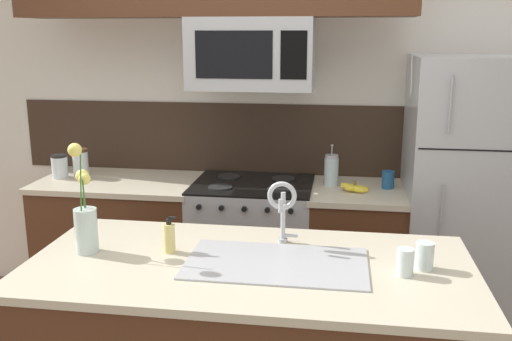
% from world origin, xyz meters
% --- Properties ---
extents(rear_partition, '(5.20, 0.10, 2.60)m').
position_xyz_m(rear_partition, '(0.30, 1.28, 1.30)').
color(rear_partition, silver).
rests_on(rear_partition, ground).
extents(splash_band, '(3.38, 0.01, 0.48)m').
position_xyz_m(splash_band, '(0.00, 1.22, 1.15)').
color(splash_band, '#332319').
rests_on(splash_band, rear_partition).
extents(back_counter_left, '(1.06, 0.65, 0.91)m').
position_xyz_m(back_counter_left, '(-0.89, 0.90, 0.46)').
color(back_counter_left, '#4C2B19').
rests_on(back_counter_left, ground).
extents(back_counter_right, '(0.60, 0.65, 0.91)m').
position_xyz_m(back_counter_right, '(0.66, 0.90, 0.46)').
color(back_counter_right, '#4C2B19').
rests_on(back_counter_right, ground).
extents(stove_range, '(0.76, 0.64, 0.93)m').
position_xyz_m(stove_range, '(0.00, 0.90, 0.46)').
color(stove_range, '#A8AAAF').
rests_on(stove_range, ground).
extents(microwave, '(0.74, 0.40, 0.42)m').
position_xyz_m(microwave, '(0.00, 0.88, 1.73)').
color(microwave, '#A8AAAF').
extents(refrigerator, '(0.82, 0.74, 1.73)m').
position_xyz_m(refrigerator, '(1.36, 0.92, 0.86)').
color(refrigerator, '#A8AAAF').
rests_on(refrigerator, ground).
extents(storage_jar_tall, '(0.11, 0.11, 0.16)m').
position_xyz_m(storage_jar_tall, '(-1.31, 0.90, 0.99)').
color(storage_jar_tall, silver).
rests_on(storage_jar_tall, back_counter_left).
extents(storage_jar_medium, '(0.10, 0.10, 0.19)m').
position_xyz_m(storage_jar_medium, '(-1.18, 0.94, 1.01)').
color(storage_jar_medium, silver).
rests_on(storage_jar_medium, back_counter_left).
extents(banana_bunch, '(0.19, 0.13, 0.08)m').
position_xyz_m(banana_bunch, '(0.64, 0.84, 0.93)').
color(banana_bunch, yellow).
rests_on(banana_bunch, back_counter_right).
extents(french_press, '(0.09, 0.09, 0.27)m').
position_xyz_m(french_press, '(0.49, 0.96, 1.01)').
color(french_press, silver).
rests_on(french_press, back_counter_right).
extents(coffee_tin, '(0.08, 0.08, 0.11)m').
position_xyz_m(coffee_tin, '(0.85, 0.95, 0.97)').
color(coffee_tin, '#1E5184').
rests_on(coffee_tin, back_counter_right).
extents(kitchen_sink, '(0.76, 0.44, 0.16)m').
position_xyz_m(kitchen_sink, '(0.30, -0.35, 0.84)').
color(kitchen_sink, '#ADAFB5').
rests_on(kitchen_sink, island_counter).
extents(sink_faucet, '(0.14, 0.14, 0.31)m').
position_xyz_m(sink_faucet, '(0.30, -0.13, 1.11)').
color(sink_faucet, '#B7BABF').
rests_on(sink_faucet, island_counter).
extents(dish_soap_bottle, '(0.06, 0.05, 0.16)m').
position_xyz_m(dish_soap_bottle, '(-0.19, -0.29, 0.98)').
color(dish_soap_bottle, '#DBCC75').
rests_on(dish_soap_bottle, island_counter).
extents(drinking_glass, '(0.07, 0.07, 0.11)m').
position_xyz_m(drinking_glass, '(0.82, -0.39, 0.97)').
color(drinking_glass, silver).
rests_on(drinking_glass, island_counter).
extents(spare_glass, '(0.07, 0.07, 0.12)m').
position_xyz_m(spare_glass, '(0.90, -0.31, 0.97)').
color(spare_glass, silver).
rests_on(spare_glass, island_counter).
extents(flower_vase, '(0.10, 0.15, 0.50)m').
position_xyz_m(flower_vase, '(-0.55, -0.34, 1.05)').
color(flower_vase, silver).
rests_on(flower_vase, island_counter).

